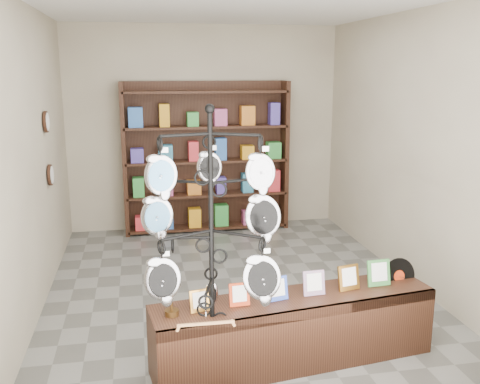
% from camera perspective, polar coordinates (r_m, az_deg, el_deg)
% --- Properties ---
extents(ground, '(5.00, 5.00, 0.00)m').
position_cam_1_polar(ground, '(6.00, -0.60, -10.26)').
color(ground, slate).
rests_on(ground, ground).
extents(room_envelope, '(5.00, 5.00, 5.00)m').
position_cam_1_polar(room_envelope, '(5.54, -0.64, 7.61)').
color(room_envelope, '#B9B095').
rests_on(room_envelope, ground).
extents(display_tree, '(1.10, 0.98, 2.14)m').
position_cam_1_polar(display_tree, '(3.84, -3.08, -4.19)').
color(display_tree, black).
rests_on(display_tree, ground).
extents(front_shelf, '(2.39, 0.79, 0.83)m').
position_cam_1_polar(front_shelf, '(4.54, 5.87, -14.37)').
color(front_shelf, black).
rests_on(front_shelf, ground).
extents(back_shelving, '(2.42, 0.36, 2.20)m').
position_cam_1_polar(back_shelving, '(7.90, -3.59, 3.21)').
color(back_shelving, black).
rests_on(back_shelving, ground).
extents(wall_clocks, '(0.03, 0.24, 0.84)m').
position_cam_1_polar(wall_clocks, '(6.37, -19.77, 4.38)').
color(wall_clocks, black).
rests_on(wall_clocks, ground).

